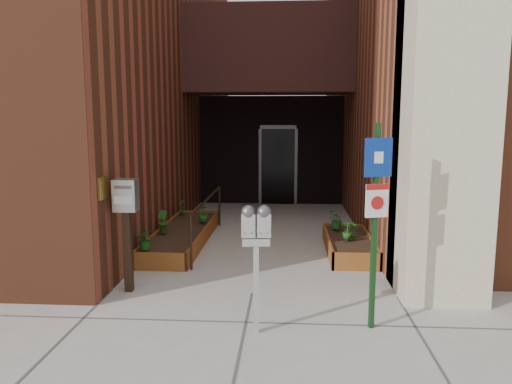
# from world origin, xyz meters

# --- Properties ---
(ground) EXTENTS (80.00, 80.00, 0.00)m
(ground) POSITION_xyz_m (0.00, 0.00, 0.00)
(ground) COLOR #9E9991
(ground) RESTS_ON ground
(architecture) EXTENTS (20.00, 14.60, 10.00)m
(architecture) POSITION_xyz_m (-0.18, 6.89, 4.98)
(architecture) COLOR brown
(architecture) RESTS_ON ground
(planter_left) EXTENTS (0.90, 3.60, 0.30)m
(planter_left) POSITION_xyz_m (-1.55, 2.70, 0.13)
(planter_left) COLOR brown
(planter_left) RESTS_ON ground
(planter_right) EXTENTS (0.80, 2.20, 0.30)m
(planter_right) POSITION_xyz_m (1.60, 2.20, 0.13)
(planter_right) COLOR brown
(planter_right) RESTS_ON ground
(handrail) EXTENTS (0.04, 3.34, 0.90)m
(handrail) POSITION_xyz_m (-1.05, 2.65, 0.75)
(handrail) COLOR black
(handrail) RESTS_ON ground
(parking_meter) EXTENTS (0.34, 0.17, 1.48)m
(parking_meter) POSITION_xyz_m (0.14, -1.26, 1.15)
(parking_meter) COLOR #B6B5B8
(parking_meter) RESTS_ON ground
(sign_post) EXTENTS (0.32, 0.12, 2.38)m
(sign_post) POSITION_xyz_m (1.48, -1.06, 1.46)
(sign_post) COLOR #153918
(sign_post) RESTS_ON ground
(payment_dropbox) EXTENTS (0.32, 0.25, 1.60)m
(payment_dropbox) POSITION_xyz_m (-1.74, -0.02, 1.15)
(payment_dropbox) COLOR black
(payment_dropbox) RESTS_ON ground
(shrub_left_a) EXTENTS (0.40, 0.40, 0.35)m
(shrub_left_a) POSITION_xyz_m (-1.82, 1.10, 0.48)
(shrub_left_a) COLOR #175017
(shrub_left_a) RESTS_ON planter_left
(shrub_left_b) EXTENTS (0.32, 0.32, 0.41)m
(shrub_left_b) POSITION_xyz_m (-1.85, 2.32, 0.51)
(shrub_left_b) COLOR #205C1A
(shrub_left_b) RESTS_ON planter_left
(shrub_left_c) EXTENTS (0.28, 0.28, 0.36)m
(shrub_left_c) POSITION_xyz_m (-1.25, 3.28, 0.48)
(shrub_left_c) COLOR #1F5A19
(shrub_left_c) RESTS_ON planter_left
(shrub_left_d) EXTENTS (0.24, 0.24, 0.34)m
(shrub_left_d) POSITION_xyz_m (-1.85, 4.00, 0.47)
(shrub_left_d) COLOR #2A5D1A
(shrub_left_d) RESTS_ON planter_left
(shrub_right_a) EXTENTS (0.24, 0.24, 0.31)m
(shrub_right_a) POSITION_xyz_m (1.54, 2.00, 0.46)
(shrub_right_a) COLOR #205317
(shrub_right_a) RESTS_ON planter_right
(shrub_right_b) EXTENTS (0.23, 0.23, 0.31)m
(shrub_right_b) POSITION_xyz_m (1.66, 2.04, 0.45)
(shrub_right_b) COLOR #1B601C
(shrub_right_b) RESTS_ON planter_right
(shrub_right_c) EXTENTS (0.43, 0.43, 0.35)m
(shrub_right_c) POSITION_xyz_m (1.43, 2.81, 0.47)
(shrub_right_c) COLOR #1C6322
(shrub_right_c) RESTS_ON planter_right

